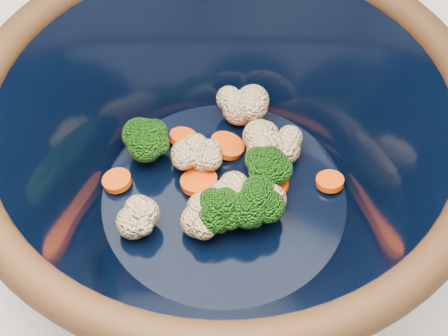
% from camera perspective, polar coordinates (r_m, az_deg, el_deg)
% --- Properties ---
extents(mixing_bowl, '(0.46, 0.46, 0.17)m').
position_cam_1_polar(mixing_bowl, '(0.50, -0.00, 1.12)').
color(mixing_bowl, black).
rests_on(mixing_bowl, counter).
extents(vegetable_pile, '(0.19, 0.18, 0.05)m').
position_cam_1_polar(vegetable_pile, '(0.53, 0.16, -0.72)').
color(vegetable_pile, '#608442').
rests_on(vegetable_pile, mixing_bowl).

